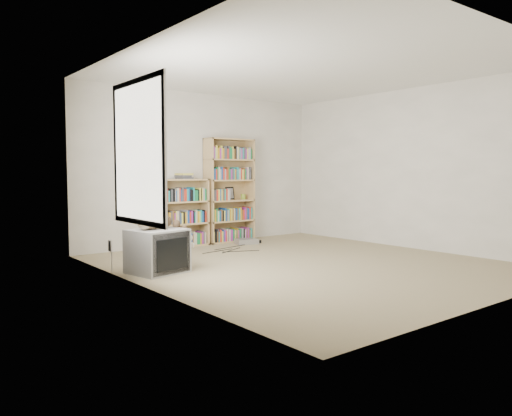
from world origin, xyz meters
TOP-DOWN VIEW (x-y plane):
  - floor at (0.00, 0.00)m, footprint 4.50×5.00m
  - wall_back at (0.00, 2.50)m, footprint 4.50×0.02m
  - wall_front at (0.00, -2.50)m, footprint 4.50×0.02m
  - wall_left at (-2.25, 0.00)m, footprint 0.02×5.00m
  - wall_right at (2.25, 0.00)m, footprint 0.02×5.00m
  - ceiling at (0.00, 0.00)m, footprint 4.50×5.00m
  - window at (-2.24, 0.20)m, footprint 0.02×1.22m
  - crt_tv at (-1.80, 0.67)m, footprint 0.69×0.65m
  - cat at (-1.78, 0.70)m, footprint 0.80×0.48m
  - bookcase_tall at (0.42, 2.36)m, footprint 0.88×0.30m
  - bookcase_short at (-0.48, 2.36)m, footprint 0.79×0.30m
  - book_stack at (-0.49, 2.32)m, footprint 0.22×0.28m
  - green_mug at (0.70, 2.34)m, footprint 0.09×0.09m
  - framed_print at (0.50, 2.44)m, footprint 0.16×0.05m
  - dvd_player at (0.49, 1.95)m, footprint 0.42×0.35m
  - wall_outlet at (-2.24, 1.01)m, footprint 0.01×0.08m
  - floor_cables at (-0.21, 1.54)m, footprint 1.20×0.70m

SIDE VIEW (x-z plane):
  - floor at x=0.00m, z-range -0.01..0.01m
  - floor_cables at x=-0.21m, z-range 0.00..0.01m
  - dvd_player at x=0.49m, z-range 0.00..0.08m
  - crt_tv at x=-1.80m, z-range 0.00..0.52m
  - wall_outlet at x=-2.24m, z-range 0.26..0.39m
  - bookcase_short at x=-0.48m, z-range -0.04..1.04m
  - cat at x=-1.78m, z-range 0.33..0.90m
  - green_mug at x=0.70m, z-range 0.72..0.81m
  - framed_print at x=0.50m, z-range 0.72..0.94m
  - bookcase_tall at x=0.42m, z-range -0.04..1.72m
  - book_stack at x=-0.49m, z-range 1.09..1.18m
  - wall_back at x=0.00m, z-range 0.00..2.50m
  - wall_front at x=0.00m, z-range 0.00..2.50m
  - wall_left at x=-2.25m, z-range 0.00..2.50m
  - wall_right at x=2.25m, z-range 0.00..2.50m
  - window at x=-2.24m, z-range 0.64..2.16m
  - ceiling at x=0.00m, z-range 2.49..2.51m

